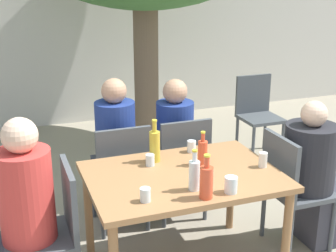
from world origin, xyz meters
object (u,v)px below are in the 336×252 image
at_px(soda_bottle_3, 206,181).
at_px(drinking_glass_4, 150,160).
at_px(drinking_glass_3, 263,160).
at_px(patio_chair_0, 54,226).
at_px(patio_chair_3, 181,162).
at_px(person_seated_2, 114,156).
at_px(person_seated_3, 171,151).
at_px(oil_cruet_0, 155,145).
at_px(soda_bottle_1, 203,152).
at_px(water_bottle_2, 194,174).
at_px(dining_table_front, 183,185).
at_px(person_seated_0, 15,227).
at_px(drinking_glass_0, 231,185).
at_px(patio_chair_1, 291,184).
at_px(patio_chair_2, 121,170).
at_px(drinking_glass_1, 192,146).
at_px(patio_chair_4, 257,110).
at_px(drinking_glass_2, 145,195).
at_px(person_seated_1, 317,180).

relative_size(soda_bottle_3, drinking_glass_4, 3.40).
xyz_separation_m(drinking_glass_3, drinking_glass_4, (-0.74, 0.29, -0.01)).
relative_size(patio_chair_0, drinking_glass_4, 11.11).
xyz_separation_m(patio_chair_3, person_seated_2, (-0.52, 0.23, 0.03)).
height_order(person_seated_3, drinking_glass_3, person_seated_3).
bearing_deg(oil_cruet_0, soda_bottle_3, -80.75).
height_order(soda_bottle_1, water_bottle_2, water_bottle_2).
height_order(dining_table_front, soda_bottle_3, soda_bottle_3).
bearing_deg(person_seated_0, person_seated_2, 137.34).
bearing_deg(patio_chair_3, drinking_glass_0, 85.37).
distance_m(patio_chair_3, person_seated_0, 1.55).
relative_size(water_bottle_2, drinking_glass_3, 2.55).
bearing_deg(drinking_glass_4, patio_chair_1, -11.36).
xyz_separation_m(patio_chair_1, person_seated_0, (-2.01, -0.00, 0.04)).
height_order(patio_chair_2, drinking_glass_3, patio_chair_2).
relative_size(patio_chair_3, drinking_glass_1, 10.39).
distance_m(patio_chair_4, drinking_glass_0, 2.65).
relative_size(patio_chair_0, patio_chair_2, 1.00).
xyz_separation_m(person_seated_2, person_seated_3, (0.52, 0.00, -0.02)).
bearing_deg(patio_chair_3, soda_bottle_3, 76.11).
relative_size(patio_chair_3, soda_bottle_3, 3.27).
xyz_separation_m(dining_table_front, soda_bottle_1, (0.19, 0.10, 0.18)).
relative_size(drinking_glass_2, drinking_glass_3, 0.81).
xyz_separation_m(patio_chair_0, person_seated_1, (2.01, -0.00, 0.00)).
distance_m(person_seated_2, drinking_glass_1, 0.78).
bearing_deg(soda_bottle_3, patio_chair_4, 52.89).
relative_size(oil_cruet_0, soda_bottle_3, 1.11).
bearing_deg(person_seated_2, drinking_glass_3, 129.49).
bearing_deg(drinking_glass_1, person_seated_0, -165.12).
bearing_deg(oil_cruet_0, water_bottle_2, -80.81).
bearing_deg(drinking_glass_3, person_seated_2, 129.49).
bearing_deg(soda_bottle_3, person_seated_3, 78.56).
distance_m(patio_chair_2, person_seated_0, 1.11).
distance_m(patio_chair_3, drinking_glass_3, 0.89).
bearing_deg(person_seated_1, drinking_glass_3, 98.58).
height_order(person_seated_2, oil_cruet_0, person_seated_2).
relative_size(patio_chair_2, oil_cruet_0, 2.94).
height_order(person_seated_3, drinking_glass_1, person_seated_3).
xyz_separation_m(dining_table_front, person_seated_0, (-1.12, -0.00, -0.10)).
distance_m(person_seated_2, person_seated_3, 0.52).
distance_m(dining_table_front, drinking_glass_2, 0.48).
height_order(water_bottle_2, soda_bottle_3, soda_bottle_3).
relative_size(patio_chair_0, person_seated_0, 0.73).
bearing_deg(drinking_glass_4, patio_chair_3, 48.46).
relative_size(patio_chair_1, soda_bottle_3, 3.27).
distance_m(soda_bottle_3, drinking_glass_3, 0.65).
xyz_separation_m(dining_table_front, patio_chair_0, (-0.89, 0.00, -0.14)).
bearing_deg(patio_chair_0, patio_chair_2, 138.08).
xyz_separation_m(person_seated_1, person_seated_3, (-0.86, 0.94, 0.01)).
height_order(dining_table_front, drinking_glass_3, drinking_glass_3).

